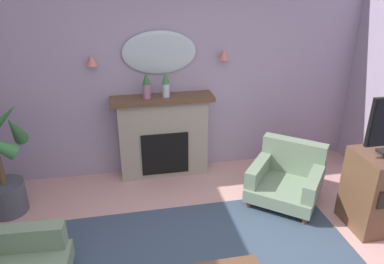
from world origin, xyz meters
name	(u,v)px	position (x,y,z in m)	size (l,w,h in m)	color
wall_back	(169,70)	(0.00, 2.49, 1.45)	(6.40, 0.10, 2.90)	#9E8CA8
fireplace	(164,137)	(-0.14, 2.27, 0.57)	(1.36, 0.36, 1.16)	gray
mantel_vase_left	(146,85)	(-0.34, 2.24, 1.33)	(0.10, 0.10, 0.35)	#9E6084
mantel_vase_centre	(166,84)	(-0.09, 2.24, 1.34)	(0.10, 0.10, 0.34)	silver
wall_mirror	(159,52)	(-0.14, 2.41, 1.71)	(0.96, 0.06, 0.56)	#B2BCC6
wall_sconce_left	(92,60)	(-0.99, 2.36, 1.66)	(0.14, 0.14, 0.14)	#D17066
wall_sconce_right	(224,54)	(0.71, 2.36, 1.66)	(0.14, 0.14, 0.14)	#D17066
armchair_beside_couch	(287,177)	(1.31, 1.36, 0.31)	(1.14, 1.14, 0.71)	gray
potted_plant_tall_palm	(0,167)	(-2.09, 1.74, 0.60)	(0.69, 0.72, 1.35)	#474C56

